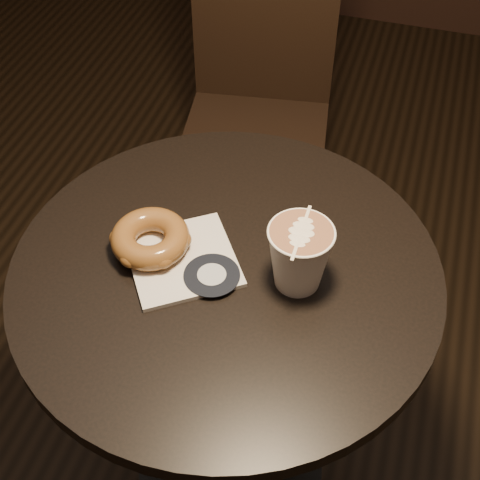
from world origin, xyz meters
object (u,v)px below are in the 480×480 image
Objects in this scene: chair at (260,84)px; pastry_bag at (182,260)px; doughnut at (150,238)px; cafe_table at (227,337)px; latte_cup at (299,257)px.

chair is 0.86m from pastry_bag.
doughnut is (-0.06, 0.01, 0.02)m from pastry_bag.
cafe_table is 5.83× the size of doughnut.
chair reaches higher than latte_cup.
pastry_bag is 1.29× the size of doughnut.
doughnut is 1.14× the size of latte_cup.
doughnut is at bearing 137.22° from pastry_bag.
chair is at bearing 109.49° from latte_cup.
chair is 0.85m from doughnut.
latte_cup is at bearing 1.45° from cafe_table.
pastry_bag is 0.19m from latte_cup.
doughnut is (-0.13, -0.00, 0.23)m from cafe_table.
cafe_table is 0.78× the size of chair.
chair is 8.54× the size of latte_cup.
latte_cup is (0.24, 0.01, 0.03)m from doughnut.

